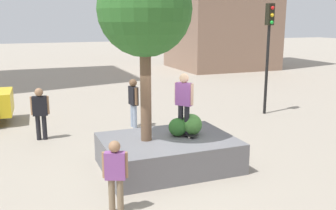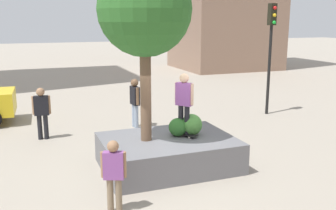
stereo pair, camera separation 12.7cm
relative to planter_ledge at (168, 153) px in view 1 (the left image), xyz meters
The scene contains 11 objects.
ground_plane 0.42m from the planter_ledge, 111.37° to the right, with size 120.00×120.00×0.00m, color #9E9384.
planter_ledge is the anchor object (origin of this frame).
plaza_tree 3.72m from the planter_ledge, behind, with size 2.32×2.32×4.46m.
boxwood_shrub 0.98m from the planter_ledge, ahead, with size 0.58×0.58×0.58m, color #4C8C3D.
hedge_clump 0.73m from the planter_ledge, 18.60° to the left, with size 0.49×0.49×0.49m, color #2D6628.
skateboard 0.66m from the planter_ledge, ahead, with size 0.57×0.80×0.07m.
skateboarder 1.49m from the planter_ledge, ahead, with size 0.41×0.46×1.62m.
traffic_light_corner 7.71m from the planter_ledge, 34.38° to the left, with size 0.29×0.34×4.49m.
bystander_watching 4.82m from the planter_ledge, 128.37° to the left, with size 0.58×0.27×1.72m.
passerby_with_bag 4.12m from the planter_ledge, 86.35° to the left, with size 0.28×0.60×1.79m.
pedestrian_crossing 2.73m from the planter_ledge, 134.66° to the right, with size 0.49×0.31×1.53m.
Camera 1 is at (-3.50, -8.88, 3.85)m, focal length 41.04 mm.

